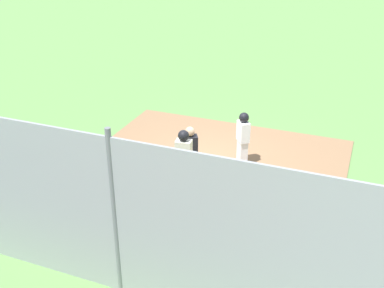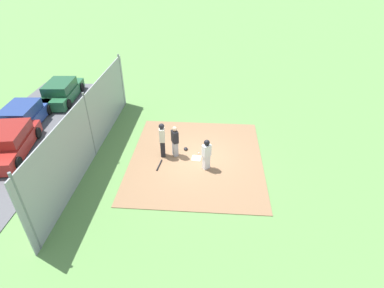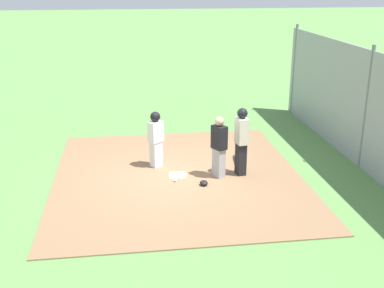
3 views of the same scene
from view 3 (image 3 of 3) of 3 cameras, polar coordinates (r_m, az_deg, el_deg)
The scene contains 10 objects.
ground_plane at distance 12.71m, azimuth -1.71°, elevation -3.88°, with size 140.00×140.00×0.00m, color #5B8947.
dirt_infield at distance 12.70m, azimuth -1.72°, elevation -3.81°, with size 7.20×6.40×0.03m, color #896647.
home_plate at distance 12.69m, azimuth -1.72°, elevation -3.71°, with size 0.44×0.44×0.02m, color white.
catcher at distance 12.35m, azimuth 3.23°, elevation -0.23°, with size 0.46×0.41×1.63m.
umpire at distance 12.51m, azimuth 5.88°, elevation 0.49°, with size 0.41×0.31×1.81m.
runner at distance 13.05m, azimuth -4.32°, elevation 0.94°, with size 0.44×0.46×1.55m.
baseball_bat at distance 13.62m, azimuth 5.16°, elevation -2.06°, with size 0.06×0.06×0.84m, color black.
catcher_mask at distance 12.10m, azimuth 1.41°, elevation -4.64°, with size 0.24×0.20×0.12m, color black.
baseball at distance 12.30m, azimuth -2.00°, elevation -4.34°, with size 0.07×0.07×0.07m, color white.
backstop_fence at distance 13.65m, azimuth 19.96°, elevation 3.72°, with size 12.00×0.10×3.35m.
Camera 3 is at (-11.63, 1.23, 4.98)m, focal length 44.97 mm.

